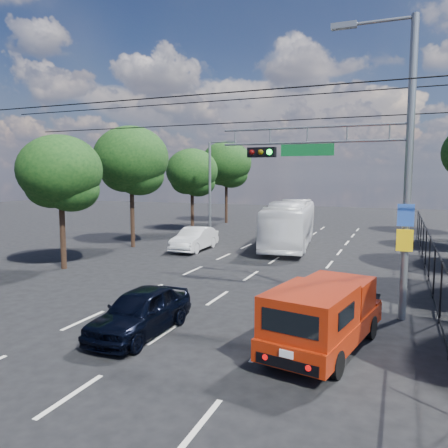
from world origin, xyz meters
The scene contains 14 objects.
ground centered at (0.00, 0.00, 0.00)m, with size 120.00×120.00×0.00m, color black.
lane_markings centered at (0.00, 14.00, 0.01)m, with size 6.12×38.00×0.01m.
signal_mast centered at (5.28, 7.99, 5.24)m, with size 6.43×0.39×9.50m.
streetlight_left centered at (-6.33, 22.00, 3.94)m, with size 2.09×0.22×7.08m.
utility_wires centered at (0.00, 8.83, 7.23)m, with size 22.00×5.04×0.74m.
fence_right centered at (7.60, 12.17, 1.03)m, with size 0.06×34.03×2.00m.
tree_left_b centered at (-9.18, 10.02, 4.58)m, with size 4.08×4.08×6.63m.
tree_left_c centered at (-9.78, 17.02, 5.40)m, with size 4.80×4.80×7.80m.
tree_left_d centered at (-9.38, 25.02, 4.72)m, with size 4.20×4.20×6.83m.
tree_left_e centered at (-9.58, 33.02, 5.53)m, with size 4.92×4.92×7.99m.
red_pickup centered at (4.55, 4.44, 0.99)m, with size 2.70×5.21×1.85m.
navy_hatchback centered at (-0.63, 3.67, 0.68)m, with size 1.60×3.99×1.36m, color black.
white_bus centered at (-0.38, 21.21, 1.49)m, with size 2.50×10.67×2.97m, color white.
white_van centered at (-5.50, 17.35, 0.71)m, with size 1.51×4.33×1.43m, color silver.
Camera 1 is at (6.30, -6.92, 4.63)m, focal length 35.00 mm.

